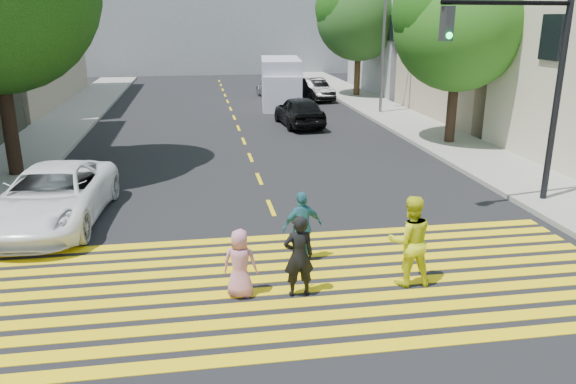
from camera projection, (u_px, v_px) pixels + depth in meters
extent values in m
plane|color=black|center=(314.00, 314.00, 10.20)|extent=(120.00, 120.00, 0.00)
cube|color=gray|center=(72.00, 117.00, 29.60)|extent=(3.00, 40.00, 0.15)
cube|color=gray|center=(429.00, 133.00, 25.61)|extent=(3.00, 60.00, 0.15)
cube|color=maroon|center=(12.00, 219.00, 14.78)|extent=(0.20, 8.00, 0.16)
cube|color=yellow|center=(330.00, 351.00, 9.07)|extent=(13.40, 0.35, 0.01)
cube|color=yellow|center=(322.00, 333.00, 9.59)|extent=(13.40, 0.35, 0.01)
cube|color=yellow|center=(316.00, 316.00, 10.11)|extent=(13.40, 0.35, 0.01)
cube|color=yellow|center=(310.00, 302.00, 10.63)|extent=(13.40, 0.35, 0.01)
cube|color=yellow|center=(304.00, 289.00, 11.14)|extent=(13.40, 0.35, 0.01)
cube|color=yellow|center=(299.00, 276.00, 11.66)|extent=(13.40, 0.35, 0.01)
cube|color=yellow|center=(295.00, 265.00, 12.18)|extent=(13.40, 0.35, 0.01)
cube|color=yellow|center=(290.00, 255.00, 12.70)|extent=(13.40, 0.35, 0.01)
cube|color=yellow|center=(287.00, 246.00, 13.22)|extent=(13.40, 0.35, 0.01)
cube|color=yellow|center=(283.00, 237.00, 13.73)|extent=(13.40, 0.35, 0.01)
cube|color=yellow|center=(271.00, 208.00, 15.85)|extent=(0.12, 1.40, 0.01)
cube|color=yellow|center=(259.00, 179.00, 18.68)|extent=(0.12, 1.40, 0.01)
cube|color=yellow|center=(250.00, 157.00, 21.50)|extent=(0.12, 1.40, 0.01)
cube|color=yellow|center=(244.00, 141.00, 24.33)|extent=(0.12, 1.40, 0.01)
cube|color=yellow|center=(238.00, 128.00, 27.16)|extent=(0.12, 1.40, 0.01)
cube|color=yellow|center=(234.00, 118.00, 29.98)|extent=(0.12, 1.40, 0.01)
cube|color=yellow|center=(231.00, 109.00, 32.81)|extent=(0.12, 1.40, 0.01)
cube|color=yellow|center=(228.00, 101.00, 35.63)|extent=(0.12, 1.40, 0.01)
cube|color=yellow|center=(225.00, 95.00, 38.46)|extent=(0.12, 1.40, 0.01)
cube|color=yellow|center=(223.00, 90.00, 41.28)|extent=(0.12, 1.40, 0.01)
cube|color=yellow|center=(221.00, 85.00, 44.11)|extent=(0.12, 1.40, 0.01)
cube|color=yellow|center=(219.00, 81.00, 46.93)|extent=(0.12, 1.40, 0.01)
cube|color=tan|center=(525.00, 20.00, 28.90)|extent=(10.00, 10.00, 10.00)
cube|color=gray|center=(437.00, 19.00, 39.26)|extent=(10.00, 10.00, 10.00)
cube|color=gray|center=(213.00, 7.00, 53.61)|extent=(30.00, 8.00, 12.00)
cylinder|color=black|center=(10.00, 127.00, 18.29)|extent=(0.60, 0.60, 3.46)
cylinder|color=black|center=(451.00, 112.00, 23.22)|extent=(0.47, 0.47, 2.75)
sphere|color=#226320|center=(459.00, 26.00, 22.19)|extent=(5.99, 5.99, 5.17)
sphere|color=#063F0E|center=(485.00, 5.00, 22.21)|extent=(4.49, 4.49, 3.88)
sphere|color=#23510E|center=(438.00, 12.00, 21.87)|extent=(4.19, 4.19, 3.62)
cylinder|color=#483518|center=(357.00, 75.00, 37.18)|extent=(0.42, 0.42, 2.91)
sphere|color=#224915|center=(359.00, 17.00, 36.08)|extent=(5.76, 5.76, 5.54)
sphere|color=black|center=(375.00, 4.00, 36.22)|extent=(4.32, 4.32, 4.15)
sphere|color=#0B4511|center=(345.00, 8.00, 35.63)|extent=(4.03, 4.03, 3.88)
imported|color=black|center=(299.00, 256.00, 10.68)|extent=(0.61, 0.42, 1.63)
imported|color=yellow|center=(410.00, 241.00, 11.10)|extent=(0.94, 0.74, 1.86)
imported|color=#C2778E|center=(240.00, 263.00, 10.68)|extent=(0.76, 0.60, 1.36)
imported|color=#2A7181|center=(302.00, 227.00, 12.21)|extent=(1.00, 0.62, 1.59)
imported|color=white|center=(53.00, 196.00, 14.47)|extent=(2.84, 5.48, 1.48)
imported|color=black|center=(299.00, 111.00, 27.42)|extent=(2.12, 4.50, 1.49)
imported|color=#9BA1AE|center=(274.00, 88.00, 37.08)|extent=(2.15, 4.50, 1.27)
imported|color=black|center=(314.00, 89.00, 36.05)|extent=(2.09, 4.34, 1.37)
cube|color=#B6B4CF|center=(281.00, 82.00, 33.70)|extent=(2.83, 5.79, 2.79)
cube|color=silver|center=(282.00, 94.00, 31.48)|extent=(2.26, 1.56, 2.01)
cylinder|color=black|center=(266.00, 104.00, 32.04)|extent=(0.36, 0.81, 0.78)
cylinder|color=black|center=(298.00, 104.00, 32.13)|extent=(0.36, 0.81, 0.78)
cylinder|color=black|center=(266.00, 95.00, 35.87)|extent=(0.36, 0.81, 0.78)
cylinder|color=black|center=(293.00, 94.00, 35.96)|extent=(0.36, 0.81, 0.78)
cylinder|color=black|center=(557.00, 101.00, 15.39)|extent=(0.20, 0.20, 5.89)
cylinder|color=black|center=(509.00, 3.00, 14.01)|extent=(3.89, 0.79, 0.12)
cube|color=#2F2F33|center=(447.00, 24.00, 13.60)|extent=(0.30, 0.30, 0.82)
sphere|color=#05F042|center=(449.00, 36.00, 13.56)|extent=(0.18, 0.18, 0.16)
cylinder|color=slate|center=(384.00, 32.00, 29.60)|extent=(0.19, 0.19, 8.78)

